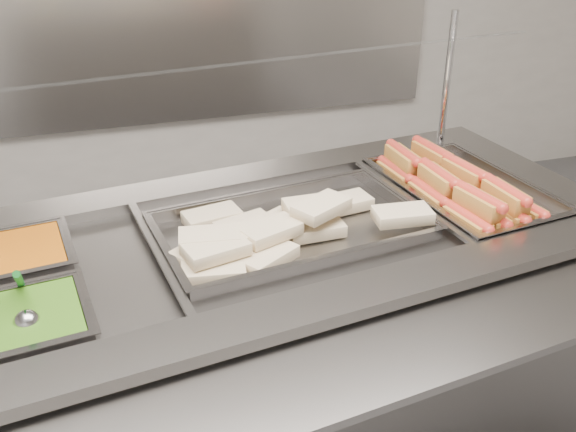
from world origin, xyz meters
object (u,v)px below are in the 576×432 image
object	(u,v)px
serving_spoon	(26,314)
sneeze_guard	(236,69)
pan_hotdogs	(462,198)
steam_counter	(273,361)
pan_wraps	(291,232)

from	to	relation	value
serving_spoon	sneeze_guard	bearing A→B (deg)	38.36
pan_hotdogs	serving_spoon	distance (m)	1.35
steam_counter	pan_hotdogs	xyz separation A→B (m)	(0.67, 0.09, 0.44)
pan_hotdogs	serving_spoon	size ratio (longest dim) A/B	3.35
pan_hotdogs	serving_spoon	world-z (taller)	serving_spoon
serving_spoon	steam_counter	bearing A→B (deg)	21.13
sneeze_guard	pan_wraps	xyz separation A→B (m)	(0.09, -0.23, -0.42)
pan_hotdogs	pan_wraps	world-z (taller)	same
sneeze_guard	pan_hotdogs	world-z (taller)	sneeze_guard
sneeze_guard	pan_hotdogs	size ratio (longest dim) A/B	2.84
pan_wraps	serving_spoon	distance (m)	0.75
steam_counter	sneeze_guard	xyz separation A→B (m)	(-0.03, 0.23, 0.88)
steam_counter	pan_hotdogs	world-z (taller)	pan_hotdogs
steam_counter	pan_wraps	xyz separation A→B (m)	(0.06, 0.01, 0.46)
pan_hotdogs	pan_wraps	xyz separation A→B (m)	(-0.60, -0.08, 0.02)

